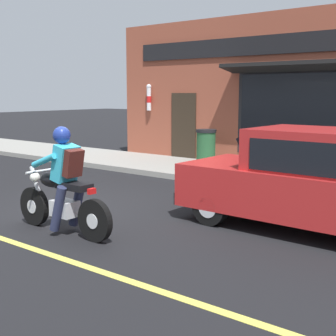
% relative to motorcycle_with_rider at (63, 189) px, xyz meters
% --- Properties ---
extents(ground_plane, '(80.00, 80.00, 0.00)m').
position_rel_motorcycle_with_rider_xyz_m(ground_plane, '(1.05, 0.86, -0.68)').
color(ground_plane, black).
extents(sidewalk_curb, '(2.60, 22.00, 0.14)m').
position_rel_motorcycle_with_rider_xyz_m(sidewalk_curb, '(5.82, 3.86, -0.61)').
color(sidewalk_curb, gray).
rests_on(sidewalk_curb, ground).
extents(storefront_building, '(1.25, 10.51, 4.20)m').
position_rel_motorcycle_with_rider_xyz_m(storefront_building, '(7.35, 0.03, 1.43)').
color(storefront_building, brown).
rests_on(storefront_building, ground).
extents(motorcycle_with_rider, '(0.56, 2.02, 1.62)m').
position_rel_motorcycle_with_rider_xyz_m(motorcycle_with_rider, '(0.00, 0.00, 0.00)').
color(motorcycle_with_rider, black).
rests_on(motorcycle_with_rider, ground).
extents(car_hatchback, '(1.70, 3.81, 1.57)m').
position_rel_motorcycle_with_rider_xyz_m(car_hatchback, '(2.43, -2.78, 0.09)').
color(car_hatchback, black).
rests_on(car_hatchback, ground).
extents(trash_bin, '(0.56, 0.56, 0.98)m').
position_rel_motorcycle_with_rider_xyz_m(trash_bin, '(6.24, 1.57, -0.04)').
color(trash_bin, '#23512D').
rests_on(trash_bin, sidewalk_curb).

